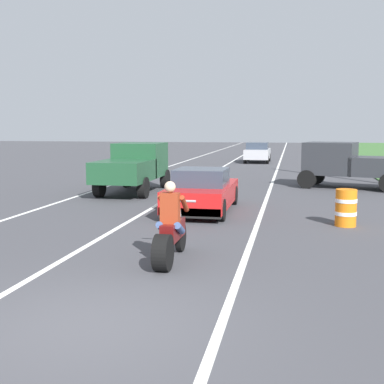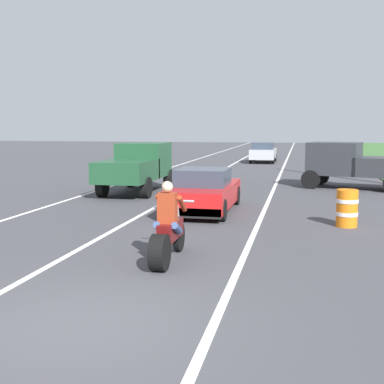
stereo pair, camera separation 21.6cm
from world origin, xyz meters
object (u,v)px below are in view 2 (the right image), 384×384
(distant_car_far_ahead, at_px, (263,152))
(pickup_truck_right_shoulder_dark_grey, at_px, (356,163))
(sports_car_red, at_px, (204,192))
(motorcycle_with_rider, at_px, (168,233))
(pickup_truck_left_lane_dark_green, at_px, (137,165))
(construction_barrel_nearest, at_px, (347,208))

(distant_car_far_ahead, bearing_deg, pickup_truck_right_shoulder_dark_grey, -71.75)
(sports_car_red, distance_m, pickup_truck_right_shoulder_dark_grey, 9.01)
(pickup_truck_right_shoulder_dark_grey, bearing_deg, distant_car_far_ahead, 108.25)
(motorcycle_with_rider, height_order, pickup_truck_right_shoulder_dark_grey, pickup_truck_right_shoulder_dark_grey)
(pickup_truck_right_shoulder_dark_grey, bearing_deg, motorcycle_with_rider, -109.95)
(pickup_truck_left_lane_dark_green, xyz_separation_m, construction_barrel_nearest, (7.75, -5.75, -0.60))
(sports_car_red, bearing_deg, pickup_truck_right_shoulder_dark_grey, 53.85)
(pickup_truck_right_shoulder_dark_grey, distance_m, construction_barrel_nearest, 8.95)
(motorcycle_with_rider, distance_m, sports_car_red, 6.17)
(sports_car_red, bearing_deg, distant_car_far_ahead, 89.43)
(pickup_truck_left_lane_dark_green, xyz_separation_m, pickup_truck_right_shoulder_dark_grey, (8.85, 3.12, 0.00))
(sports_car_red, xyz_separation_m, pickup_truck_left_lane_dark_green, (-3.54, 4.14, 0.48))
(motorcycle_with_rider, height_order, sports_car_red, motorcycle_with_rider)
(motorcycle_with_rider, distance_m, construction_barrel_nearest, 5.91)
(sports_car_red, height_order, pickup_truck_right_shoulder_dark_grey, pickup_truck_right_shoulder_dark_grey)
(sports_car_red, height_order, distant_car_far_ahead, distant_car_far_ahead)
(motorcycle_with_rider, relative_size, construction_barrel_nearest, 2.21)
(pickup_truck_left_lane_dark_green, relative_size, construction_barrel_nearest, 4.80)
(pickup_truck_right_shoulder_dark_grey, height_order, construction_barrel_nearest, pickup_truck_right_shoulder_dark_grey)
(motorcycle_with_rider, distance_m, pickup_truck_left_lane_dark_green, 11.05)
(pickup_truck_left_lane_dark_green, height_order, pickup_truck_right_shoulder_dark_grey, same)
(pickup_truck_left_lane_dark_green, relative_size, distant_car_far_ahead, 1.20)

